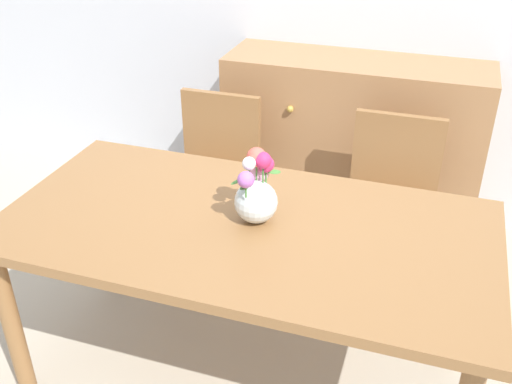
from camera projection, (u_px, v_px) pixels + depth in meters
name	position (u px, v px, depth m)	size (l,w,h in m)	color
ground_plane	(247.00, 373.00, 2.54)	(12.00, 12.00, 0.00)	#B7AD99
dining_table	(245.00, 243.00, 2.20)	(1.80, 0.92, 0.77)	olive
chair_left	(214.00, 169.00, 3.06)	(0.42, 0.42, 0.90)	olive
chair_right	(390.00, 197.00, 2.81)	(0.42, 0.42, 0.90)	olive
dresser	(351.00, 147.00, 3.34)	(1.40, 0.47, 1.00)	#9E7047
flower_vase	(256.00, 192.00, 2.11)	(0.16, 0.21, 0.28)	silver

